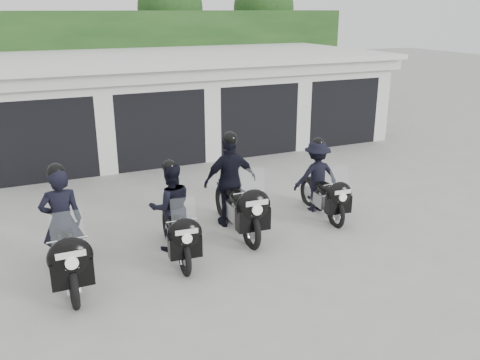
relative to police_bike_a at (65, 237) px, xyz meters
name	(u,v)px	position (x,y,z in m)	size (l,w,h in m)	color
ground	(241,242)	(3.25, 0.16, -0.81)	(80.00, 80.00, 0.00)	#9B9C96
garage_block	(139,104)	(3.25, 8.21, 0.61)	(16.40, 6.80, 2.96)	silver
background_vegetation	(117,51)	(3.63, 13.08, 1.96)	(20.00, 3.90, 5.80)	#183C15
police_bike_a	(65,237)	(0.00, 0.00, 0.00)	(0.70, 2.35, 2.05)	black
police_bike_b	(173,215)	(1.94, 0.27, -0.04)	(0.88, 2.10, 1.83)	black
police_bike_c	(234,188)	(3.41, 0.85, 0.07)	(1.16, 2.40, 2.09)	black
police_bike_d	(320,181)	(5.49, 0.87, -0.07)	(1.09, 2.01, 1.75)	black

